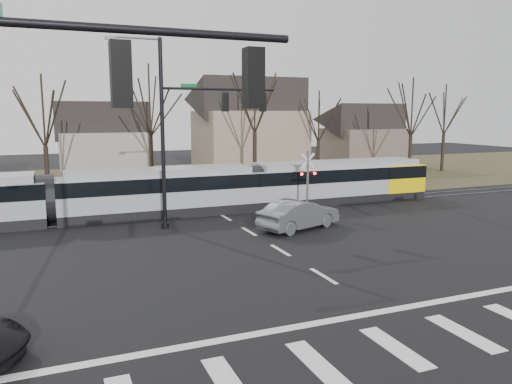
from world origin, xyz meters
name	(u,v)px	position (x,y,z in m)	size (l,w,h in m)	color
ground	(352,293)	(0.00, 0.00, 0.00)	(140.00, 140.00, 0.00)	black
grass_verge	(164,181)	(0.00, 32.00, 0.01)	(140.00, 28.00, 0.01)	#38331E
crosswalk	(430,340)	(0.00, -4.00, 0.01)	(27.00, 2.60, 0.01)	silver
stop_line	(383,311)	(0.00, -1.80, 0.01)	(28.00, 0.35, 0.01)	silver
lane_dashes	(215,211)	(0.00, 16.00, 0.01)	(0.18, 30.00, 0.01)	silver
rail_pair	(216,211)	(0.00, 15.80, 0.03)	(90.00, 1.52, 0.06)	#59595E
tram	(158,190)	(-3.67, 16.00, 1.61)	(38.91, 2.89, 2.95)	gray
sedan	(299,214)	(2.76, 9.53, 0.82)	(5.25, 3.34, 1.63)	#4D5055
signal_pole_far	(191,124)	(-2.41, 12.50, 5.70)	(9.28, 0.44, 10.20)	black
rail_crossing_signal	(308,185)	(5.00, 12.79, 1.89)	(1.08, 0.36, 4.00)	#59595B
tree_row	(201,129)	(2.00, 26.00, 5.00)	(59.20, 7.20, 10.00)	black
house_b	(103,137)	(-5.00, 36.00, 3.97)	(8.64, 7.56, 7.65)	gray
house_c	(249,124)	(9.00, 33.00, 5.23)	(10.80, 8.64, 10.10)	gray
house_d	(363,133)	(24.00, 35.00, 3.97)	(8.64, 7.56, 7.65)	brown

